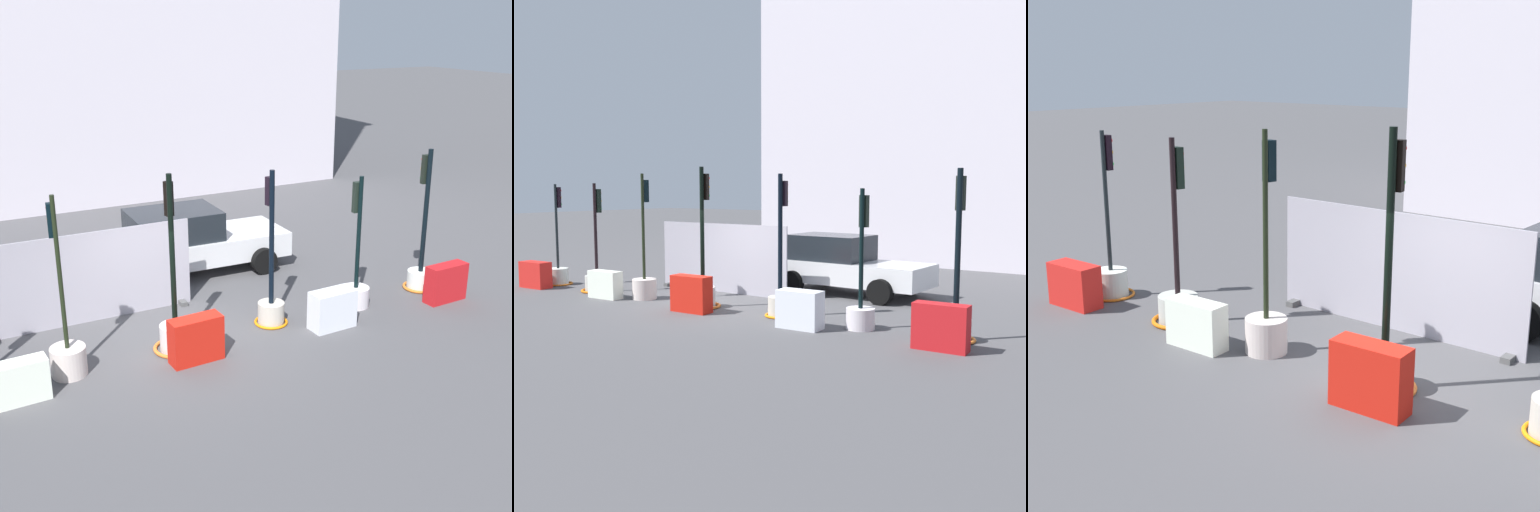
{
  "view_description": "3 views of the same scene",
  "coord_description": "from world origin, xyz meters",
  "views": [
    {
      "loc": [
        -4.41,
        -11.7,
        6.31
      ],
      "look_at": [
        1.93,
        0.2,
        1.52
      ],
      "focal_mm": 47.38,
      "sensor_mm": 36.0,
      "label": 1
    },
    {
      "loc": [
        10.24,
        -12.01,
        3.04
      ],
      "look_at": [
        1.86,
        -0.02,
        1.44
      ],
      "focal_mm": 43.08,
      "sensor_mm": 36.0,
      "label": 2
    },
    {
      "loc": [
        4.59,
        -8.15,
        4.34
      ],
      "look_at": [
        -2.29,
        0.26,
        1.44
      ],
      "focal_mm": 50.27,
      "sensor_mm": 36.0,
      "label": 3
    }
  ],
  "objects": [
    {
      "name": "construction_barrier_2",
      "position": [
        0.06,
        -0.85,
        0.45
      ],
      "size": [
        1.05,
        0.45,
        0.91
      ],
      "color": "red",
      "rests_on": "ground_plane"
    },
    {
      "name": "construction_barrier_0",
      "position": [
        -6.43,
        -0.8,
        0.41
      ],
      "size": [
        1.04,
        0.49,
        0.81
      ],
      "color": "red",
      "rests_on": "ground_plane"
    },
    {
      "name": "traffic_light_1",
      "position": [
        -4.31,
        -0.17,
        0.47
      ],
      "size": [
        0.95,
        0.95,
        3.2
      ],
      "color": "#AEB0A7",
      "rests_on": "ground_plane"
    },
    {
      "name": "traffic_light_3",
      "position": [
        -0.11,
        -0.21,
        0.55
      ],
      "size": [
        0.92,
        0.92,
        3.6
      ],
      "color": "silver",
      "rests_on": "ground_plane"
    },
    {
      "name": "site_fence_panel",
      "position": [
        -1.23,
        1.9,
        0.97
      ],
      "size": [
        4.62,
        0.5,
        2.03
      ],
      "color": "#A29EAA",
      "rests_on": "ground_plane"
    },
    {
      "name": "construction_barrier_1",
      "position": [
        -3.22,
        -0.78,
        0.38
      ],
      "size": [
        1.03,
        0.42,
        0.77
      ],
      "color": "white",
      "rests_on": "ground_plane"
    },
    {
      "name": "ground_plane",
      "position": [
        0.0,
        0.0,
        0.0
      ],
      "size": [
        120.0,
        120.0,
        0.0
      ],
      "primitive_type": "plane",
      "color": "#4A494B"
    },
    {
      "name": "traffic_light_0",
      "position": [
        -6.42,
        0.02,
        0.47
      ],
      "size": [
        0.88,
        0.88,
        3.19
      ],
      "color": "silver",
      "rests_on": "ground_plane"
    },
    {
      "name": "traffic_light_2",
      "position": [
        -2.25,
        -0.22,
        0.56
      ],
      "size": [
        0.66,
        0.66,
        3.45
      ],
      "color": "beige",
      "rests_on": "ground_plane"
    }
  ]
}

